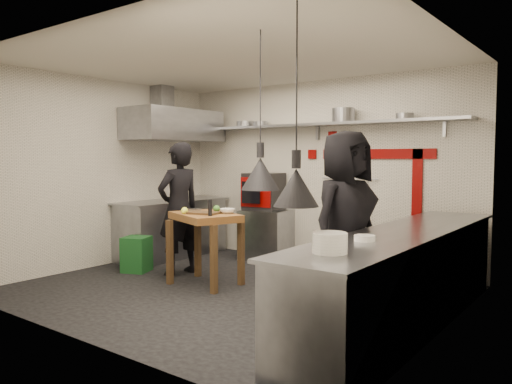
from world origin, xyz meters
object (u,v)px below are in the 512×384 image
Objects in this scene: combi_oven at (264,191)px; chef_left at (179,209)px; prep_table at (205,249)px; green_bin at (137,254)px; chef_right at (345,222)px; oven_stand at (267,235)px.

combi_oven is 0.32× the size of chef_left.
chef_left reaches higher than prep_table.
combi_oven is 2.21m from green_bin.
green_bin is at bearing -58.35° from chef_left.
chef_right is (1.96, 0.03, 0.49)m from prep_table.
green_bin is 0.93m from chef_left.
combi_oven is 2.90m from chef_right.
chef_right is (2.32, -1.74, -0.14)m from combi_oven.
green_bin is 0.54× the size of prep_table.
prep_table is (0.29, -1.74, 0.06)m from oven_stand.
chef_right is (2.65, -0.18, 0.03)m from chef_left.
chef_left is (-0.33, -1.56, -0.17)m from combi_oven.
prep_table is (1.28, 0.06, 0.21)m from green_bin.
chef_right reaches higher than oven_stand.
combi_oven reaches higher than prep_table.
green_bin is at bearing -124.48° from combi_oven.
oven_stand is 2.06m from green_bin.
oven_stand is at bearing 120.99° from prep_table.
oven_stand is 0.43× the size of chef_left.
combi_oven reaches higher than green_bin.
oven_stand is at bearing 61.67° from chef_right.
chef_right is at bearing -44.88° from oven_stand.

